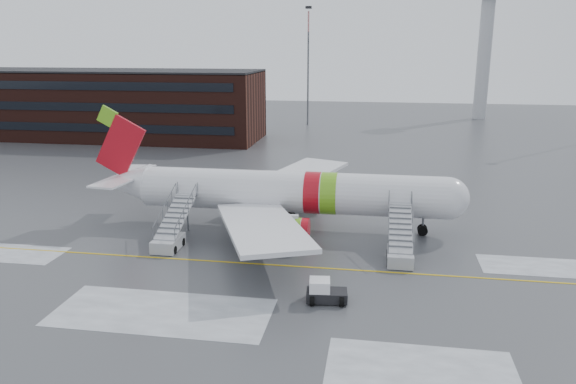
% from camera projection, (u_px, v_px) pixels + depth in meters
% --- Properties ---
extents(ground, '(260.00, 260.00, 0.00)m').
position_uv_depth(ground, '(281.00, 261.00, 44.65)').
color(ground, '#494C4F').
rests_on(ground, ground).
extents(airliner, '(35.03, 32.97, 11.18)m').
position_uv_depth(airliner, '(281.00, 192.00, 51.95)').
color(airliner, white).
rests_on(airliner, ground).
extents(airstair_fwd, '(2.05, 7.70, 3.48)m').
position_uv_depth(airstair_fwd, '(400.00, 247.00, 44.62)').
color(airstair_fwd, '#A4A6AB').
rests_on(airstair_fwd, ground).
extents(airstair_aft, '(2.05, 7.70, 3.48)m').
position_uv_depth(airstair_aft, '(171.00, 234.00, 47.63)').
color(airstair_aft, '#A9ACB1').
rests_on(airstair_aft, ground).
extents(pushback_tug, '(2.85, 2.25, 1.55)m').
position_uv_depth(pushback_tug, '(324.00, 292.00, 37.42)').
color(pushback_tug, black).
rests_on(pushback_tug, ground).
extents(terminal_building, '(62.00, 16.11, 12.30)m').
position_uv_depth(terminal_building, '(91.00, 104.00, 102.60)').
color(terminal_building, '#3F1E16').
rests_on(terminal_building, ground).
extents(control_tower, '(6.40, 6.40, 30.00)m').
position_uv_depth(control_tower, '(486.00, 35.00, 125.83)').
color(control_tower, '#B2B5BA').
rests_on(control_tower, ground).
extents(light_mast_far_n, '(1.20, 1.20, 24.25)m').
position_uv_depth(light_mast_far_n, '(308.00, 59.00, 116.82)').
color(light_mast_far_n, '#595B60').
rests_on(light_mast_far_n, ground).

